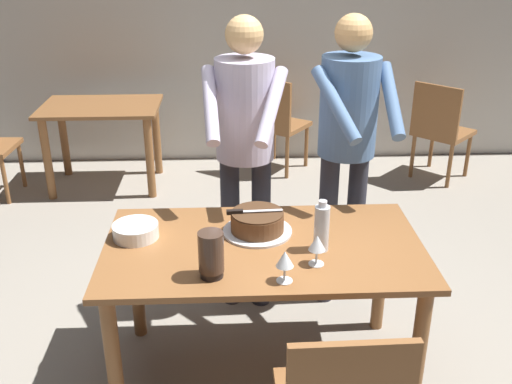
{
  "coord_description": "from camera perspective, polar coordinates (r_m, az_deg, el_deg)",
  "views": [
    {
      "loc": [
        -0.15,
        -2.44,
        2.11
      ],
      "look_at": [
        -0.02,
        0.28,
        0.9
      ],
      "focal_mm": 41.5,
      "sensor_mm": 36.0,
      "label": 1
    }
  ],
  "objects": [
    {
      "name": "background_chair_1",
      "position": [
        5.56,
        17.33,
        5.93
      ],
      "size": [
        0.62,
        0.62,
        0.9
      ],
      "color": "brown",
      "rests_on": "ground_plane"
    },
    {
      "name": "ground_plane",
      "position": [
        3.23,
        0.66,
        -16.81
      ],
      "size": [
        14.0,
        14.0,
        0.0
      ],
      "primitive_type": "plane",
      "color": "gray"
    },
    {
      "name": "cake_on_platter",
      "position": [
        2.89,
        0.14,
        -3.0
      ],
      "size": [
        0.34,
        0.34,
        0.11
      ],
      "color": "silver",
      "rests_on": "main_dining_table"
    },
    {
      "name": "background_table",
      "position": [
        5.32,
        -14.61,
        6.43
      ],
      "size": [
        1.0,
        0.7,
        0.74
      ],
      "color": "brown",
      "rests_on": "ground_plane"
    },
    {
      "name": "hurricane_lamp",
      "position": [
        2.51,
        -4.35,
        -6.02
      ],
      "size": [
        0.11,
        0.11,
        0.21
      ],
      "color": "black",
      "rests_on": "main_dining_table"
    },
    {
      "name": "wine_glass_far",
      "position": [
        2.48,
        2.8,
        -6.56
      ],
      "size": [
        0.08,
        0.08,
        0.14
      ],
      "color": "silver",
      "rests_on": "main_dining_table"
    },
    {
      "name": "water_bottle",
      "position": [
        2.72,
        6.35,
        -3.42
      ],
      "size": [
        0.07,
        0.07,
        0.25
      ],
      "color": "silver",
      "rests_on": "main_dining_table"
    },
    {
      "name": "plate_stack",
      "position": [
        2.91,
        -11.53,
        -3.69
      ],
      "size": [
        0.22,
        0.22,
        0.07
      ],
      "color": "white",
      "rests_on": "main_dining_table"
    },
    {
      "name": "wine_glass_near",
      "position": [
        2.61,
        5.91,
        -4.99
      ],
      "size": [
        0.08,
        0.08,
        0.14
      ],
      "color": "silver",
      "rests_on": "main_dining_table"
    },
    {
      "name": "person_standing_beside",
      "position": [
        3.34,
        8.83,
        5.62
      ],
      "size": [
        0.46,
        0.58,
        1.72
      ],
      "color": "#2D2D38",
      "rests_on": "ground_plane"
    },
    {
      "name": "background_chair_0",
      "position": [
        5.51,
        1.99,
        6.86
      ],
      "size": [
        0.61,
        0.61,
        0.9
      ],
      "color": "brown",
      "rests_on": "ground_plane"
    },
    {
      "name": "person_cutting_cake",
      "position": [
        3.25,
        -1.08,
        5.37
      ],
      "size": [
        0.46,
        0.57,
        1.72
      ],
      "color": "#2D2D38",
      "rests_on": "ground_plane"
    },
    {
      "name": "cake_knife",
      "position": [
        2.85,
        -1.3,
        -1.9
      ],
      "size": [
        0.27,
        0.04,
        0.02
      ],
      "color": "silver",
      "rests_on": "cake_on_platter"
    },
    {
      "name": "back_wall",
      "position": [
        5.72,
        -1.17,
        16.32
      ],
      "size": [
        10.0,
        0.12,
        2.7
      ],
      "primitive_type": "cube",
      "color": "beige",
      "rests_on": "ground_plane"
    },
    {
      "name": "main_dining_table",
      "position": [
        2.86,
        0.72,
        -7.14
      ],
      "size": [
        1.51,
        0.85,
        0.75
      ],
      "color": "brown",
      "rests_on": "ground_plane"
    }
  ]
}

